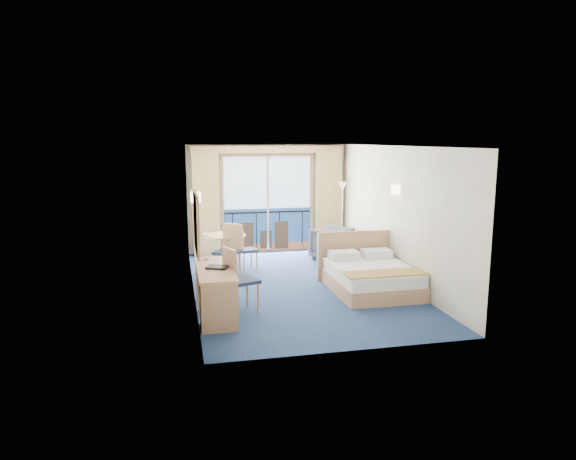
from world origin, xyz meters
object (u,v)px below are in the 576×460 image
(floor_lamp, at_px, (343,199))
(table_chair_a, at_px, (244,247))
(bed, at_px, (370,276))
(table_chair_b, at_px, (230,247))
(desk, at_px, (218,297))
(round_table, at_px, (226,243))
(nightstand, at_px, (370,260))
(desk_chair, at_px, (237,276))
(armchair, at_px, (331,243))

(floor_lamp, distance_m, table_chair_a, 3.05)
(bed, xyz_separation_m, table_chair_b, (-2.48, 1.63, 0.34))
(floor_lamp, relative_size, desk, 1.05)
(desk, height_order, round_table, desk)
(nightstand, distance_m, floor_lamp, 2.32)
(round_table, bearing_deg, table_chair_a, -4.31)
(bed, height_order, desk_chair, desk_chair)
(table_chair_a, bearing_deg, bed, -150.78)
(bed, distance_m, desk_chair, 2.71)
(floor_lamp, bearing_deg, round_table, -158.50)
(floor_lamp, distance_m, table_chair_b, 3.58)
(round_table, bearing_deg, floor_lamp, 21.50)
(desk_chair, relative_size, round_table, 1.26)
(bed, bearing_deg, nightstand, 68.36)
(table_chair_a, bearing_deg, floor_lamp, -80.26)
(nightstand, distance_m, table_chair_b, 3.04)
(desk, distance_m, table_chair_b, 2.88)
(nightstand, distance_m, table_chair_a, 2.76)
(armchair, bearing_deg, desk, 7.45)
(table_chair_b, bearing_deg, desk, -62.07)
(nightstand, bearing_deg, table_chair_a, 162.97)
(table_chair_b, bearing_deg, nightstand, 32.04)
(armchair, xyz_separation_m, desk_chair, (-2.66, -3.37, 0.24))
(round_table, xyz_separation_m, table_chair_b, (0.03, -0.54, 0.02))
(floor_lamp, relative_size, table_chair_b, 1.62)
(table_chair_a, bearing_deg, desk_chair, 154.75)
(armchair, xyz_separation_m, table_chair_a, (-2.16, -0.54, 0.11))
(nightstand, height_order, armchair, armchair)
(desk_chair, bearing_deg, bed, -94.84)
(nightstand, bearing_deg, bed, -111.64)
(desk_chair, bearing_deg, table_chair_a, -29.79)
(armchair, bearing_deg, table_chair_a, -30.68)
(bed, height_order, nightstand, bed)
(nightstand, height_order, table_chair_a, table_chair_a)
(bed, xyz_separation_m, desk, (-2.96, -1.20, 0.16))
(bed, distance_m, desk, 3.20)
(round_table, height_order, table_chair_b, table_chair_b)
(armchair, distance_m, round_table, 2.63)
(desk, distance_m, table_chair_a, 3.45)
(nightstand, bearing_deg, floor_lamp, 89.17)
(armchair, distance_m, table_chair_a, 2.23)
(armchair, relative_size, floor_lamp, 0.47)
(round_table, bearing_deg, nightstand, -15.40)
(desk, bearing_deg, armchair, 52.03)
(table_chair_a, bearing_deg, nightstand, -122.26)
(desk_chair, xyz_separation_m, table_chair_b, (0.13, 2.32, -0.00))
(nightstand, xyz_separation_m, table_chair_b, (-3.01, 0.30, 0.37))
(desk, height_order, table_chair_b, table_chair_b)
(bed, height_order, desk, bed)
(armchair, height_order, floor_lamp, floor_lamp)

